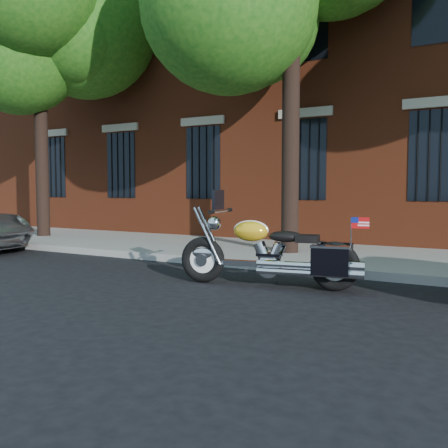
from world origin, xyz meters
The scene contains 6 objects.
ground centered at (0.00, 0.00, 0.00)m, with size 120.00×120.00×0.00m, color black.
curb centered at (0.00, 1.38, 0.07)m, with size 40.00×0.16×0.15m, color gray.
sidewalk centered at (0.00, 3.26, 0.07)m, with size 40.00×3.60×0.15m, color gray.
building centered at (0.00, 10.06, 6.00)m, with size 26.00×10.08×12.00m.
tree_left centered at (-7.08, 2.96, 6.18)m, with size 4.12×3.92×8.54m.
motorcycle centered at (1.48, -0.01, 0.49)m, with size 2.90×1.13×1.45m.
Camera 1 is at (4.49, -6.75, 1.46)m, focal length 40.00 mm.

